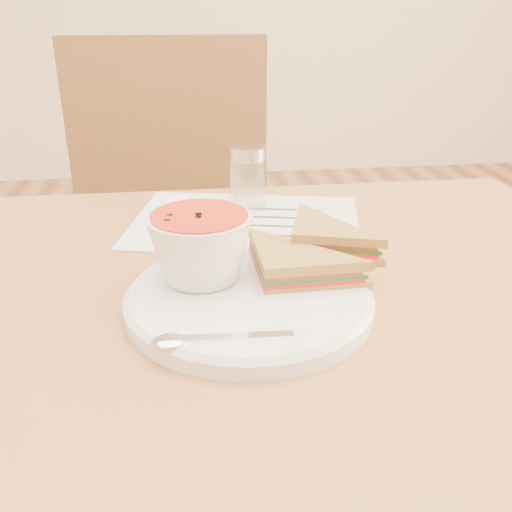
{
  "coord_description": "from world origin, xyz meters",
  "views": [
    {
      "loc": [
        -0.05,
        -0.59,
        1.05
      ],
      "look_at": [
        0.02,
        -0.04,
        0.8
      ],
      "focal_mm": 40.0,
      "sensor_mm": 36.0,
      "label": 1
    }
  ],
  "objects": [
    {
      "name": "sandwich_half_a",
      "position": [
        0.02,
        -0.08,
        0.78
      ],
      "size": [
        0.12,
        0.12,
        0.04
      ],
      "primitive_type": null,
      "rotation": [
        0.0,
        0.0,
        0.03
      ],
      "color": "#BD9342",
      "rests_on": "plate"
    },
    {
      "name": "soup_bowl",
      "position": [
        -0.04,
        -0.03,
        0.8
      ],
      "size": [
        0.13,
        0.13,
        0.08
      ],
      "primitive_type": null,
      "rotation": [
        0.0,
        0.0,
        0.13
      ],
      "color": "white",
      "rests_on": "plate"
    },
    {
      "name": "spoon",
      "position": [
        -0.02,
        -0.15,
        0.77
      ],
      "size": [
        0.17,
        0.04,
        0.01
      ],
      "primitive_type": null,
      "rotation": [
        0.0,
        0.0,
        -0.01
      ],
      "color": "silver",
      "rests_on": "plate"
    },
    {
      "name": "chair_far",
      "position": [
        -0.1,
        0.49,
        0.49
      ],
      "size": [
        0.45,
        0.45,
        0.98
      ],
      "primitive_type": null,
      "rotation": [
        0.0,
        0.0,
        3.1
      ],
      "color": "brown",
      "rests_on": "floor"
    },
    {
      "name": "condiment_shaker",
      "position": [
        0.04,
        0.24,
        0.8
      ],
      "size": [
        0.07,
        0.07,
        0.1
      ],
      "primitive_type": null,
      "rotation": [
        0.0,
        0.0,
        -0.24
      ],
      "color": "silver",
      "rests_on": "dining_table"
    },
    {
      "name": "paper_menu",
      "position": [
        0.03,
        0.18,
        0.75
      ],
      "size": [
        0.37,
        0.3,
        0.0
      ],
      "primitive_type": null,
      "rotation": [
        0.0,
        0.0,
        -0.22
      ],
      "color": "white",
      "rests_on": "dining_table"
    },
    {
      "name": "sandwich_half_b",
      "position": [
        0.06,
        -0.01,
        0.79
      ],
      "size": [
        0.13,
        0.13,
        0.03
      ],
      "primitive_type": null,
      "rotation": [
        0.0,
        0.0,
        -0.29
      ],
      "color": "#BD9342",
      "rests_on": "plate"
    },
    {
      "name": "plate",
      "position": [
        0.01,
        -0.06,
        0.76
      ],
      "size": [
        0.29,
        0.29,
        0.02
      ],
      "primitive_type": null,
      "rotation": [
        0.0,
        0.0,
        -0.09
      ],
      "color": "white",
      "rests_on": "dining_table"
    }
  ]
}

